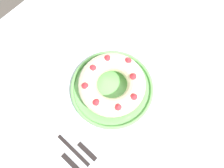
{
  "coord_description": "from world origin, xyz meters",
  "views": [
    {
      "loc": [
        -0.22,
        -0.15,
        1.55
      ],
      "look_at": [
        -0.03,
        0.03,
        0.84
      ],
      "focal_mm": 35.0,
      "sensor_mm": 36.0,
      "label": 1
    }
  ],
  "objects_px": {
    "serving_dish": "(112,88)",
    "fork": "(64,141)",
    "serving_knife": "(64,155)",
    "cake_knife": "(79,144)",
    "bundt_cake": "(112,84)"
  },
  "relations": [
    {
      "from": "cake_knife",
      "to": "serving_knife",
      "type": "bearing_deg",
      "value": 167.85
    },
    {
      "from": "serving_dish",
      "to": "serving_knife",
      "type": "height_order",
      "value": "serving_dish"
    },
    {
      "from": "bundt_cake",
      "to": "fork",
      "type": "relative_size",
      "value": 1.17
    },
    {
      "from": "serving_dish",
      "to": "fork",
      "type": "distance_m",
      "value": 0.25
    },
    {
      "from": "bundt_cake",
      "to": "cake_knife",
      "type": "xyz_separation_m",
      "value": [
        -0.22,
        -0.05,
        -0.05
      ]
    },
    {
      "from": "serving_dish",
      "to": "cake_knife",
      "type": "xyz_separation_m",
      "value": [
        -0.22,
        -0.05,
        -0.01
      ]
    },
    {
      "from": "fork",
      "to": "serving_knife",
      "type": "xyz_separation_m",
      "value": [
        -0.03,
        -0.03,
        -0.0
      ]
    },
    {
      "from": "fork",
      "to": "cake_knife",
      "type": "height_order",
      "value": "cake_knife"
    },
    {
      "from": "serving_dish",
      "to": "cake_knife",
      "type": "distance_m",
      "value": 0.23
    },
    {
      "from": "bundt_cake",
      "to": "cake_knife",
      "type": "height_order",
      "value": "bundt_cake"
    },
    {
      "from": "serving_dish",
      "to": "serving_knife",
      "type": "xyz_separation_m",
      "value": [
        -0.28,
        -0.04,
        -0.01
      ]
    },
    {
      "from": "cake_knife",
      "to": "serving_dish",
      "type": "bearing_deg",
      "value": 12.52
    },
    {
      "from": "serving_knife",
      "to": "serving_dish",
      "type": "bearing_deg",
      "value": 3.73
    },
    {
      "from": "bundt_cake",
      "to": "fork",
      "type": "height_order",
      "value": "bundt_cake"
    },
    {
      "from": "serving_knife",
      "to": "cake_knife",
      "type": "relative_size",
      "value": 1.27
    }
  ]
}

